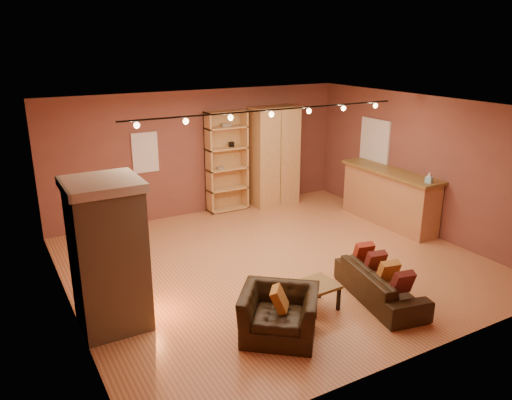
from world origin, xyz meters
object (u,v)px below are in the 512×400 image
bookcase (226,160)px  coffee_table (318,287)px  loveseat (381,278)px  bar_counter (389,197)px  armchair (279,306)px  fireplace (109,255)px  armoire (274,156)px

bookcase → coffee_table: size_ratio=4.17×
bookcase → loveseat: 5.11m
bar_counter → armchair: size_ratio=2.07×
fireplace → bar_counter: 6.36m
armoire → bar_counter: size_ratio=0.95×
coffee_table → bookcase: bearing=80.1°
loveseat → coffee_table: bearing=86.4°
armoire → coffee_table: armoire is taller
fireplace → coffee_table: size_ratio=3.79×
fireplace → bookcase: bookcase is taller
fireplace → bookcase: bearing=46.1°
coffee_table → fireplace: bearing=159.1°
loveseat → armchair: armchair is taller
bar_counter → loveseat: (-2.50, -2.46, -0.25)m
armoire → coffee_table: (-2.04, -4.60, -0.84)m
loveseat → coffee_table: 1.03m
fireplace → loveseat: bearing=-19.3°
armoire → loveseat: armoire is taller
bookcase → bar_counter: 3.75m
coffee_table → armoire: bearing=66.1°
fireplace → bookcase: 5.17m
armoire → armchair: bearing=-120.6°
armoire → bar_counter: (1.45, -2.40, -0.58)m
fireplace → armoire: size_ratio=0.90×
bar_counter → loveseat: 3.51m
fireplace → loveseat: (3.75, -1.31, -0.70)m
armchair → bookcase: bearing=110.4°
coffee_table → bar_counter: bearing=32.2°
bookcase → coffee_table: bookcase is taller
bar_counter → armchair: bearing=-149.9°
bookcase → bar_counter: size_ratio=0.93×
fireplace → coffee_table: bearing=-20.9°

